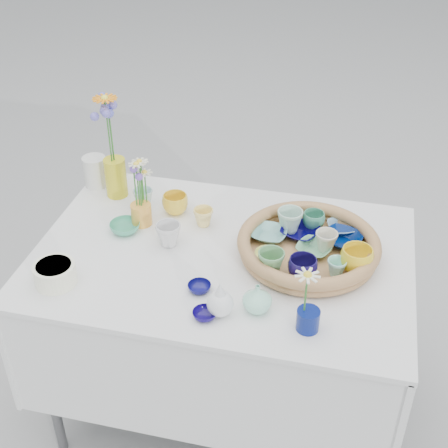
% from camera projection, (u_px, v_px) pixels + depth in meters
% --- Properties ---
extents(ground, '(80.00, 80.00, 0.00)m').
position_uv_depth(ground, '(223.00, 403.00, 2.53)').
color(ground, '#9B9B98').
extents(display_table, '(1.26, 0.86, 0.77)m').
position_uv_depth(display_table, '(223.00, 403.00, 2.53)').
color(display_table, silver).
rests_on(display_table, ground).
extents(wicker_tray, '(0.47, 0.47, 0.08)m').
position_uv_depth(wicker_tray, '(308.00, 247.00, 2.06)').
color(wicker_tray, olive).
rests_on(wicker_tray, display_table).
extents(tray_ceramic_0, '(0.16, 0.16, 0.03)m').
position_uv_depth(tray_ceramic_0, '(300.00, 232.00, 2.14)').
color(tray_ceramic_0, '#070347').
rests_on(tray_ceramic_0, wicker_tray).
extents(tray_ceramic_1, '(0.17, 0.17, 0.03)m').
position_uv_depth(tray_ceramic_1, '(342.00, 239.00, 2.10)').
color(tray_ceramic_1, '#011751').
rests_on(tray_ceramic_1, wicker_tray).
extents(tray_ceramic_2, '(0.13, 0.13, 0.08)m').
position_uv_depth(tray_ceramic_2, '(356.00, 260.00, 1.97)').
color(tray_ceramic_2, yellow).
rests_on(tray_ceramic_2, wicker_tray).
extents(tray_ceramic_3, '(0.14, 0.14, 0.03)m').
position_uv_depth(tray_ceramic_3, '(314.00, 249.00, 2.06)').
color(tray_ceramic_3, '#66A87B').
rests_on(tray_ceramic_3, wicker_tray).
extents(tray_ceramic_4, '(0.11, 0.11, 0.08)m').
position_uv_depth(tray_ceramic_4, '(271.00, 262.00, 1.96)').
color(tray_ceramic_4, '#5C985F').
rests_on(tray_ceramic_4, wicker_tray).
extents(tray_ceramic_5, '(0.13, 0.13, 0.03)m').
position_uv_depth(tray_ceramic_5, '(269.00, 234.00, 2.13)').
color(tray_ceramic_5, '#72B3AD').
rests_on(tray_ceramic_5, wicker_tray).
extents(tray_ceramic_6, '(0.12, 0.12, 0.08)m').
position_uv_depth(tray_ceramic_6, '(290.00, 221.00, 2.15)').
color(tray_ceramic_6, '#ACD6BF').
rests_on(tray_ceramic_6, wicker_tray).
extents(tray_ceramic_7, '(0.09, 0.09, 0.07)m').
position_uv_depth(tray_ceramic_7, '(326.00, 241.00, 2.06)').
color(tray_ceramic_7, beige).
rests_on(tray_ceramic_7, wicker_tray).
extents(tray_ceramic_8, '(0.14, 0.14, 0.03)m').
position_uv_depth(tray_ceramic_8, '(343.00, 227.00, 2.17)').
color(tray_ceramic_8, '#7CABCA').
rests_on(tray_ceramic_8, wicker_tray).
extents(tray_ceramic_9, '(0.10, 0.10, 0.07)m').
position_uv_depth(tray_ceramic_9, '(302.00, 268.00, 1.94)').
color(tray_ceramic_9, '#150D44').
rests_on(tray_ceramic_9, wicker_tray).
extents(tray_ceramic_10, '(0.11, 0.11, 0.03)m').
position_uv_depth(tray_ceramic_10, '(268.00, 256.00, 2.03)').
color(tray_ceramic_10, '#F3F67B').
rests_on(tray_ceramic_10, wicker_tray).
extents(tray_ceramic_11, '(0.08, 0.08, 0.06)m').
position_uv_depth(tray_ceramic_11, '(337.00, 268.00, 1.96)').
color(tray_ceramic_11, '#8FDCC9').
rests_on(tray_ceramic_11, wicker_tray).
extents(tray_ceramic_12, '(0.08, 0.08, 0.06)m').
position_uv_depth(tray_ceramic_12, '(314.00, 220.00, 2.17)').
color(tray_ceramic_12, '#459776').
rests_on(tray_ceramic_12, wicker_tray).
extents(loose_ceramic_0, '(0.10, 0.10, 0.07)m').
position_uv_depth(loose_ceramic_0, '(175.00, 204.00, 2.28)').
color(loose_ceramic_0, yellow).
rests_on(loose_ceramic_0, display_table).
extents(loose_ceramic_1, '(0.09, 0.09, 0.07)m').
position_uv_depth(loose_ceramic_1, '(203.00, 217.00, 2.21)').
color(loose_ceramic_1, '#FFE177').
rests_on(loose_ceramic_1, display_table).
extents(loose_ceramic_2, '(0.12, 0.12, 0.03)m').
position_uv_depth(loose_ceramic_2, '(125.00, 227.00, 2.19)').
color(loose_ceramic_2, '#3FA17A').
rests_on(loose_ceramic_2, display_table).
extents(loose_ceramic_3, '(0.11, 0.11, 0.08)m').
position_uv_depth(loose_ceramic_3, '(168.00, 234.00, 2.11)').
color(loose_ceramic_3, silver).
rests_on(loose_ceramic_3, display_table).
extents(loose_ceramic_4, '(0.08, 0.08, 0.02)m').
position_uv_depth(loose_ceramic_4, '(199.00, 287.00, 1.93)').
color(loose_ceramic_4, '#0D0C5A').
rests_on(loose_ceramic_4, display_table).
extents(loose_ceramic_5, '(0.10, 0.10, 0.07)m').
position_uv_depth(loose_ceramic_5, '(143.00, 198.00, 2.32)').
color(loose_ceramic_5, '#A9CAC8').
rests_on(loose_ceramic_5, display_table).
extents(loose_ceramic_6, '(0.09, 0.09, 0.02)m').
position_uv_depth(loose_ceramic_6, '(205.00, 314.00, 1.83)').
color(loose_ceramic_6, '#100556').
rests_on(loose_ceramic_6, display_table).
extents(fluted_bowl, '(0.17, 0.17, 0.07)m').
position_uv_depth(fluted_bowl, '(55.00, 274.00, 1.95)').
color(fluted_bowl, white).
rests_on(fluted_bowl, display_table).
extents(bud_vase_paleblue, '(0.09, 0.09, 0.12)m').
position_uv_depth(bud_vase_paleblue, '(220.00, 298.00, 1.82)').
color(bud_vase_paleblue, white).
rests_on(bud_vase_paleblue, display_table).
extents(bud_vase_seafoam, '(0.09, 0.09, 0.09)m').
position_uv_depth(bud_vase_seafoam, '(257.00, 298.00, 1.84)').
color(bud_vase_seafoam, '#99E6C4').
rests_on(bud_vase_seafoam, display_table).
extents(bud_vase_cobalt, '(0.09, 0.09, 0.07)m').
position_uv_depth(bud_vase_cobalt, '(308.00, 320.00, 1.78)').
color(bud_vase_cobalt, navy).
rests_on(bud_vase_cobalt, display_table).
extents(single_daisy, '(0.08, 0.08, 0.15)m').
position_uv_depth(single_daisy, '(306.00, 293.00, 1.73)').
color(single_daisy, white).
rests_on(single_daisy, bud_vase_cobalt).
extents(tall_vase_yellow, '(0.10, 0.10, 0.15)m').
position_uv_depth(tall_vase_yellow, '(116.00, 177.00, 2.36)').
color(tall_vase_yellow, gold).
rests_on(tall_vase_yellow, display_table).
extents(gerbera, '(0.11, 0.11, 0.27)m').
position_uv_depth(gerbera, '(108.00, 131.00, 2.23)').
color(gerbera, orange).
rests_on(gerbera, tall_vase_yellow).
extents(hydrangea, '(0.11, 0.11, 0.28)m').
position_uv_depth(hydrangea, '(111.00, 135.00, 2.26)').
color(hydrangea, '#595ED0').
rests_on(hydrangea, tall_vase_yellow).
extents(white_pitcher, '(0.14, 0.11, 0.12)m').
position_uv_depth(white_pitcher, '(95.00, 171.00, 2.43)').
color(white_pitcher, silver).
rests_on(white_pitcher, display_table).
extents(daisy_cup, '(0.09, 0.09, 0.08)m').
position_uv_depth(daisy_cup, '(141.00, 214.00, 2.22)').
color(daisy_cup, '#F8A83A').
rests_on(daisy_cup, display_table).
extents(daisy_posy, '(0.10, 0.10, 0.17)m').
position_uv_depth(daisy_posy, '(138.00, 182.00, 2.16)').
color(daisy_posy, silver).
rests_on(daisy_posy, daisy_cup).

